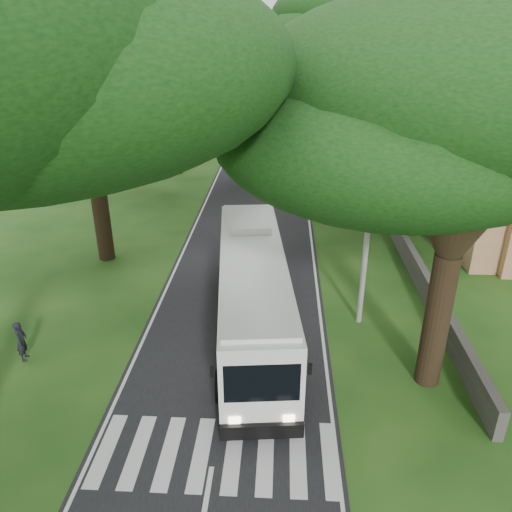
{
  "coord_description": "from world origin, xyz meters",
  "views": [
    {
      "loc": [
        1.93,
        -13.35,
        12.14
      ],
      "look_at": [
        0.76,
        7.98,
        2.2
      ],
      "focal_mm": 35.0,
      "sensor_mm": 36.0,
      "label": 1
    }
  ],
  "objects_px": {
    "coach_bus": "(253,291)",
    "distant_car_a": "(251,159)",
    "pole_mid": "(329,137)",
    "pedestrian": "(21,341)",
    "pole_near": "(367,236)",
    "pole_far": "(316,101)",
    "distant_car_b": "(250,129)"
  },
  "relations": [
    {
      "from": "pole_near",
      "to": "pedestrian",
      "type": "height_order",
      "value": "pole_near"
    },
    {
      "from": "pole_far",
      "to": "distant_car_a",
      "type": "height_order",
      "value": "pole_far"
    },
    {
      "from": "coach_bus",
      "to": "pedestrian",
      "type": "bearing_deg",
      "value": -170.69
    },
    {
      "from": "pole_far",
      "to": "pedestrian",
      "type": "xyz_separation_m",
      "value": [
        -13.68,
        -43.53,
        -3.33
      ]
    },
    {
      "from": "pole_mid",
      "to": "distant_car_b",
      "type": "bearing_deg",
      "value": 109.64
    },
    {
      "from": "pedestrian",
      "to": "distant_car_a",
      "type": "bearing_deg",
      "value": -24.93
    },
    {
      "from": "pole_near",
      "to": "pole_far",
      "type": "relative_size",
      "value": 1.0
    },
    {
      "from": "distant_car_a",
      "to": "pedestrian",
      "type": "distance_m",
      "value": 31.36
    },
    {
      "from": "pole_mid",
      "to": "pedestrian",
      "type": "height_order",
      "value": "pole_mid"
    },
    {
      "from": "coach_bus",
      "to": "distant_car_a",
      "type": "height_order",
      "value": "coach_bus"
    },
    {
      "from": "coach_bus",
      "to": "pedestrian",
      "type": "height_order",
      "value": "coach_bus"
    },
    {
      "from": "pole_far",
      "to": "distant_car_a",
      "type": "xyz_separation_m",
      "value": [
        -6.57,
        -12.98,
        -3.56
      ]
    },
    {
      "from": "pedestrian",
      "to": "pole_far",
      "type": "bearing_deg",
      "value": -29.28
    },
    {
      "from": "pole_mid",
      "to": "pole_near",
      "type": "bearing_deg",
      "value": -90.0
    },
    {
      "from": "pole_mid",
      "to": "distant_car_a",
      "type": "height_order",
      "value": "pole_mid"
    },
    {
      "from": "pole_mid",
      "to": "pole_far",
      "type": "xyz_separation_m",
      "value": [
        0.0,
        20.0,
        0.0
      ]
    },
    {
      "from": "distant_car_a",
      "to": "pole_near",
      "type": "bearing_deg",
      "value": 97.41
    },
    {
      "from": "distant_car_b",
      "to": "distant_car_a",
      "type": "bearing_deg",
      "value": -74.49
    },
    {
      "from": "pole_far",
      "to": "distant_car_a",
      "type": "relative_size",
      "value": 2.33
    },
    {
      "from": "pole_near",
      "to": "pedestrian",
      "type": "relative_size",
      "value": 4.7
    },
    {
      "from": "pole_mid",
      "to": "pole_far",
      "type": "relative_size",
      "value": 1.0
    },
    {
      "from": "pole_near",
      "to": "pole_far",
      "type": "bearing_deg",
      "value": 90.0
    },
    {
      "from": "pole_near",
      "to": "coach_bus",
      "type": "height_order",
      "value": "pole_near"
    },
    {
      "from": "pedestrian",
      "to": "coach_bus",
      "type": "bearing_deg",
      "value": -86.55
    },
    {
      "from": "pole_near",
      "to": "pole_mid",
      "type": "bearing_deg",
      "value": 90.0
    },
    {
      "from": "pole_mid",
      "to": "pole_far",
      "type": "height_order",
      "value": "same"
    },
    {
      "from": "pole_near",
      "to": "pole_far",
      "type": "xyz_separation_m",
      "value": [
        0.0,
        40.0,
        0.0
      ]
    },
    {
      "from": "coach_bus",
      "to": "distant_car_b",
      "type": "distance_m",
      "value": 42.43
    },
    {
      "from": "pole_near",
      "to": "pole_mid",
      "type": "distance_m",
      "value": 20.0
    },
    {
      "from": "distant_car_a",
      "to": "coach_bus",
      "type": "bearing_deg",
      "value": 87.54
    },
    {
      "from": "coach_bus",
      "to": "pole_near",
      "type": "bearing_deg",
      "value": 6.92
    },
    {
      "from": "pole_near",
      "to": "pole_mid",
      "type": "relative_size",
      "value": 1.0
    }
  ]
}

